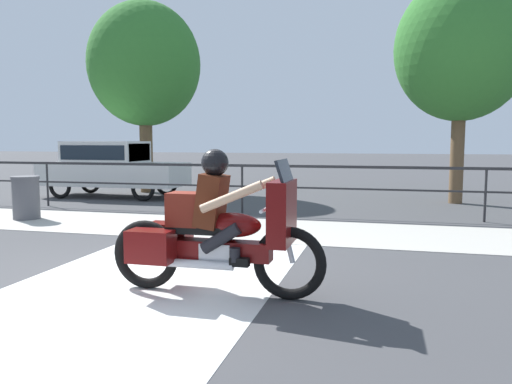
% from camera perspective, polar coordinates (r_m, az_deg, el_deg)
% --- Properties ---
extents(ground_plane, '(120.00, 120.00, 0.00)m').
position_cam_1_polar(ground_plane, '(6.47, -14.86, -9.01)').
color(ground_plane, '#424244').
extents(sidewalk_band, '(44.00, 2.40, 0.01)m').
position_cam_1_polar(sidewalk_band, '(9.51, -4.83, -4.04)').
color(sidewalk_band, '#B7B2A8').
rests_on(sidewalk_band, ground).
extents(crosswalk_band, '(2.96, 6.00, 0.01)m').
position_cam_1_polar(crosswalk_band, '(6.08, -11.78, -9.86)').
color(crosswalk_band, silver).
rests_on(crosswalk_band, ground).
extents(fence_railing, '(36.00, 0.05, 1.11)m').
position_cam_1_polar(fence_railing, '(11.27, -1.60, 2.00)').
color(fence_railing, '#232326').
rests_on(fence_railing, ground).
extents(motorcycle, '(2.39, 0.76, 1.56)m').
position_cam_1_polar(motorcycle, '(5.33, -4.65, -4.37)').
color(motorcycle, black).
rests_on(motorcycle, ground).
extents(parked_car, '(4.17, 1.64, 1.62)m').
position_cam_1_polar(parked_car, '(15.17, -16.24, 2.94)').
color(parked_car, silver).
rests_on(parked_car, ground).
extents(trash_bin, '(0.56, 0.56, 0.91)m').
position_cam_1_polar(trash_bin, '(11.47, -24.80, -0.59)').
color(trash_bin, '#515156').
rests_on(trash_bin, ground).
extents(tree_behind_sign, '(3.36, 3.36, 5.85)m').
position_cam_1_polar(tree_behind_sign, '(14.27, 22.43, 14.86)').
color(tree_behind_sign, brown).
rests_on(tree_behind_sign, ground).
extents(tree_behind_car, '(3.50, 3.50, 5.95)m').
position_cam_1_polar(tree_behind_car, '(16.47, -12.64, 13.99)').
color(tree_behind_car, brown).
rests_on(tree_behind_car, ground).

